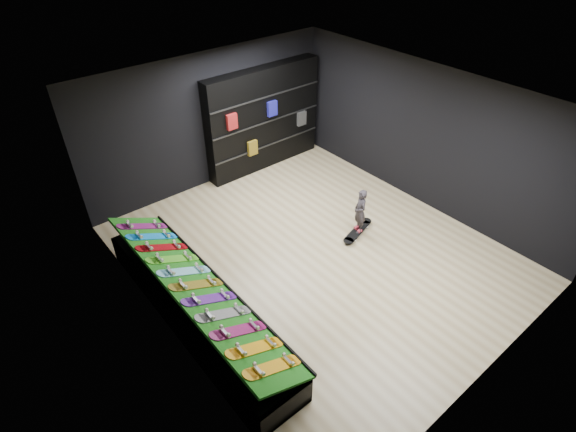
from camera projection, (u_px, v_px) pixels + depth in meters
floor at (315, 253)px, 8.61m from camera, size 6.00×7.00×0.01m
ceiling at (322, 104)px, 6.82m from camera, size 6.00×7.00×0.01m
wall_back at (210, 120)px, 9.88m from camera, size 6.00×0.02×3.00m
wall_front at (509, 306)px, 5.55m from camera, size 6.00×0.02×3.00m
wall_left at (158, 262)px, 6.18m from camera, size 0.02×7.00×3.00m
wall_right at (425, 137)px, 9.25m from camera, size 0.02×7.00×3.00m
display_rack at (197, 308)px, 7.16m from camera, size 0.90×4.50×0.50m
turf_ramp at (196, 286)px, 6.91m from camera, size 0.92×4.50×0.46m
back_shelving at (263, 119)px, 10.62m from camera, size 3.04×0.35×2.43m
floor_skateboard at (358, 232)px, 9.05m from camera, size 1.00×0.48×0.09m
child at (359, 219)px, 8.86m from camera, size 0.23×0.26×0.56m
display_board_0 at (273, 367)px, 5.72m from camera, size 0.93×0.22×0.50m
display_board_1 at (255, 348)px, 5.96m from camera, size 0.93×0.22×0.50m
display_board_2 at (239, 330)px, 6.19m from camera, size 0.93×0.22×0.50m
display_board_3 at (224, 314)px, 6.43m from camera, size 0.93×0.22×0.50m
display_board_4 at (210, 299)px, 6.66m from camera, size 0.93×0.22×0.50m
display_board_5 at (197, 285)px, 6.90m from camera, size 0.93×0.22×0.50m
display_board_6 at (185, 271)px, 7.13m from camera, size 0.93×0.22×0.50m
display_board_7 at (173, 259)px, 7.37m from camera, size 0.93×0.22×0.50m
display_board_8 at (162, 247)px, 7.60m from camera, size 0.93×0.22×0.50m
display_board_9 at (152, 236)px, 7.84m from camera, size 0.93×0.22×0.50m
display_board_10 at (143, 226)px, 8.07m from camera, size 0.93×0.22×0.50m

